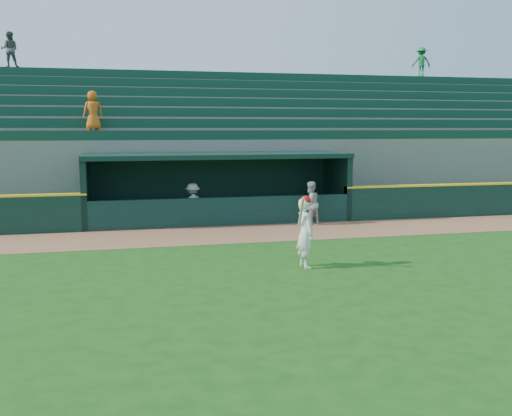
% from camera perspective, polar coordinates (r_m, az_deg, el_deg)
% --- Properties ---
extents(ground, '(120.00, 120.00, 0.00)m').
position_cam_1_polar(ground, '(13.53, 1.56, -6.38)').
color(ground, '#1B4C13').
rests_on(ground, ground).
extents(warning_track, '(40.00, 3.00, 0.01)m').
position_cam_1_polar(warning_track, '(18.20, -2.38, -2.63)').
color(warning_track, '#995F3D').
rests_on(warning_track, ground).
extents(dugout_player_front, '(0.90, 0.81, 1.52)m').
position_cam_1_polar(dugout_player_front, '(19.94, 5.45, 0.47)').
color(dugout_player_front, '#A6A6A1').
rests_on(dugout_player_front, ground).
extents(dugout_player_inside, '(1.07, 0.85, 1.46)m').
position_cam_1_polar(dugout_player_inside, '(20.01, -6.33, 0.39)').
color(dugout_player_inside, '#ACADA7').
rests_on(dugout_player_inside, ground).
extents(dugout, '(9.40, 2.80, 2.46)m').
position_cam_1_polar(dugout, '(21.04, -4.00, 2.52)').
color(dugout, slate).
rests_on(dugout, ground).
extents(stands, '(34.50, 6.25, 7.59)m').
position_cam_1_polar(stands, '(25.48, -5.76, 5.79)').
color(stands, slate).
rests_on(stands, ground).
extents(batter_at_plate, '(0.49, 0.81, 1.77)m').
position_cam_1_polar(batter_at_plate, '(13.83, 4.93, -2.35)').
color(batter_at_plate, white).
rests_on(batter_at_plate, ground).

